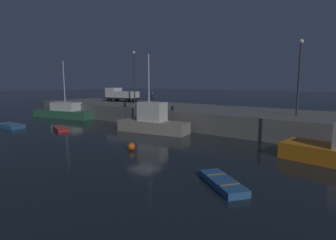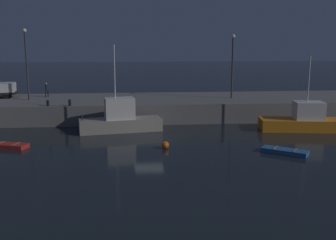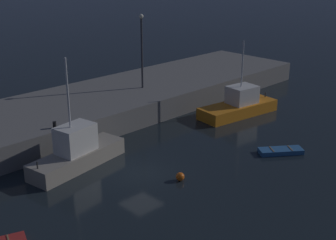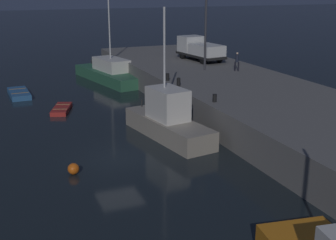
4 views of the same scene
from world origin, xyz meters
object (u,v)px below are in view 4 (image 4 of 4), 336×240
at_px(utility_truck, 199,49).
at_px(bollard_west, 168,77).
at_px(dinghy_orange_near, 62,109).
at_px(mooring_buoy_near, 73,169).
at_px(dinghy_red_small, 19,94).
at_px(bollard_central, 215,98).
at_px(lamp_post_west, 206,18).
at_px(dockworker, 237,60).
at_px(fishing_boat_blue, 111,73).
at_px(fishing_boat_white, 168,120).
at_px(bollard_east, 179,82).

bearing_deg(utility_truck, bollard_west, -39.61).
height_order(dinghy_orange_near, mooring_buoy_near, mooring_buoy_near).
xyz_separation_m(dinghy_red_small, mooring_buoy_near, (19.18, 1.24, 0.07)).
bearing_deg(bollard_central, lamp_post_west, 156.87).
distance_m(mooring_buoy_near, utility_truck, 25.63).
height_order(dinghy_red_small, bollard_west, bollard_west).
xyz_separation_m(dinghy_red_small, utility_truck, (-0.13, 17.83, 3.05)).
height_order(mooring_buoy_near, dockworker, dockworker).
distance_m(fishing_boat_blue, bollard_west, 11.71).
bearing_deg(fishing_boat_blue, fishing_boat_white, -3.96).
bearing_deg(dinghy_red_small, lamp_post_west, 72.55).
xyz_separation_m(fishing_boat_blue, fishing_boat_white, (18.84, -1.31, 0.33)).
relative_size(bollard_west, bollard_east, 0.93).
bearing_deg(fishing_boat_blue, mooring_buoy_near, -19.89).
xyz_separation_m(utility_truck, bollard_west, (8.21, -6.79, -0.88)).
relative_size(fishing_boat_blue, lamp_post_west, 1.41).
relative_size(dinghy_red_small, bollard_east, 6.63).
height_order(dockworker, bollard_west, dockworker).
bearing_deg(dinghy_orange_near, bollard_central, 43.43).
bearing_deg(utility_truck, dockworker, 4.57).
bearing_deg(dinghy_red_small, fishing_boat_white, 27.76).
relative_size(bollard_west, bollard_central, 1.12).
bearing_deg(bollard_west, bollard_central, 2.38).
distance_m(dockworker, bollard_east, 8.24).
xyz_separation_m(dinghy_red_small, lamp_post_west, (5.00, 15.89, 6.47)).
bearing_deg(utility_truck, dinghy_orange_near, -66.36).
bearing_deg(bollard_east, dockworker, 117.45).
relative_size(fishing_boat_blue, utility_truck, 1.76).
distance_m(fishing_boat_blue, utility_truck, 9.35).
xyz_separation_m(fishing_boat_blue, bollard_central, (19.06, 1.93, 1.55)).
bearing_deg(dinghy_orange_near, lamp_post_west, 96.47).
height_order(bollard_west, bollard_central, bollard_west).
bearing_deg(bollard_west, dockworker, 102.40).
relative_size(fishing_boat_blue, bollard_central, 20.77).
bearing_deg(dockworker, dinghy_red_small, -109.41).
relative_size(fishing_boat_white, bollard_west, 13.90).
relative_size(fishing_boat_blue, fishing_boat_white, 1.34).
bearing_deg(dinghy_red_small, dockworker, 70.59).
relative_size(fishing_boat_white, bollard_east, 12.96).
xyz_separation_m(dinghy_orange_near, dinghy_red_small, (-6.49, -2.69, 0.05)).
xyz_separation_m(fishing_boat_white, dinghy_orange_near, (-8.92, -5.43, -0.97)).
height_order(utility_truck, dockworker, utility_truck).
height_order(fishing_boat_white, mooring_buoy_near, fishing_boat_white).
xyz_separation_m(fishing_boat_white, bollard_central, (0.22, 3.23, 1.22)).
bearing_deg(fishing_boat_blue, dockworker, 42.10).
xyz_separation_m(mooring_buoy_near, bollard_central, (-3.54, 10.10, 2.06)).
distance_m(fishing_boat_white, dinghy_orange_near, 10.49).
distance_m(dinghy_red_small, dockworker, 19.66).
relative_size(utility_truck, dockworker, 3.75).
bearing_deg(dinghy_red_small, utility_truck, 90.43).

